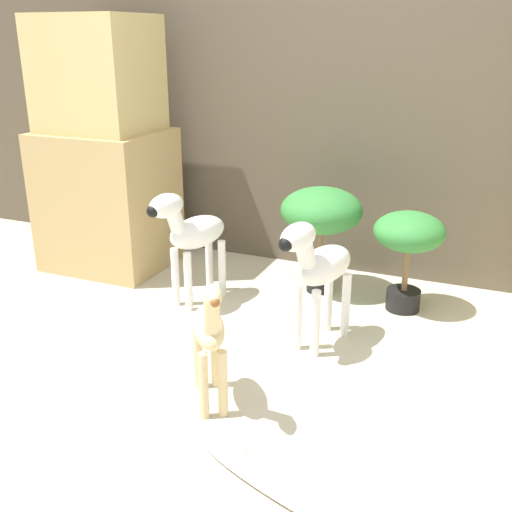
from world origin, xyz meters
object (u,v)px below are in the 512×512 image
at_px(zebra_right, 318,266).
at_px(potted_palm_front, 321,213).
at_px(giraffe_figurine, 209,334).
at_px(surfboard, 338,507).
at_px(zebra_left, 191,232).
at_px(potted_palm_back, 409,240).

relative_size(zebra_right, potted_palm_front, 1.07).
bearing_deg(giraffe_figurine, surfboard, -30.25).
relative_size(potted_palm_front, surfboard, 0.53).
height_order(zebra_left, surfboard, zebra_left).
height_order(giraffe_figurine, surfboard, giraffe_figurine).
height_order(zebra_right, potted_palm_back, zebra_right).
height_order(potted_palm_back, surfboard, potted_palm_back).
relative_size(giraffe_figurine, potted_palm_front, 0.96).
relative_size(giraffe_figurine, surfboard, 0.51).
relative_size(zebra_right, potted_palm_back, 1.20).
height_order(potted_palm_front, surfboard, potted_palm_front).
bearing_deg(giraffe_figurine, zebra_right, 69.13).
bearing_deg(potted_palm_front, zebra_right, -74.15).
distance_m(zebra_left, giraffe_figurine, 0.95).
distance_m(zebra_right, surfboard, 1.09).
bearing_deg(potted_palm_back, zebra_left, -161.36).
xyz_separation_m(potted_palm_front, surfboard, (0.55, -1.56, -0.43)).
distance_m(zebra_right, potted_palm_back, 0.63).
xyz_separation_m(zebra_right, potted_palm_back, (0.30, 0.55, -0.01)).
distance_m(zebra_right, giraffe_figurine, 0.65).
height_order(zebra_left, potted_palm_back, zebra_left).
bearing_deg(potted_palm_front, giraffe_figurine, -92.67).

